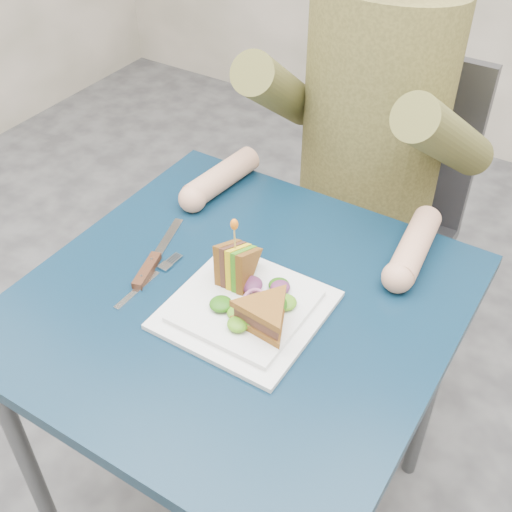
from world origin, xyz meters
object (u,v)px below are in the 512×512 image
Objects in this scene: diner at (375,88)px; sandwich_flat at (265,315)px; plate at (246,308)px; sandwich_upright at (235,265)px; knife at (151,264)px; fork at (148,281)px; table at (238,329)px; chair at (376,202)px.

diner reaches higher than sandwich_flat.
plate is (0.03, -0.58, -0.18)m from diner.
sandwich_upright reaches higher than knife.
plate reaches higher than knife.
sandwich_upright is at bearing 27.75° from fork.
sandwich_flat is (0.05, -0.02, 0.04)m from plate.
fork is at bearing -178.37° from sandwich_flat.
sandwich_upright is 0.74× the size of fork.
sandwich_flat is 0.61× the size of knife.
knife is at bearing 178.31° from plate.
table is 1.01× the size of diner.
table is at bearing 152.09° from sandwich_flat.
table is at bearing 4.24° from knife.
chair is 3.58× the size of plate.
plate is at bearing 155.56° from sandwich_flat.
plate is 1.20× the size of knife.
chair is 1.25× the size of diner.
diner reaches higher than table.
sandwich_flat is at bearing -6.53° from knife.
fork is (-0.15, -0.08, -0.05)m from sandwich_upright.
chair is 0.73m from knife.
knife is at bearing -108.40° from diner.
sandwich_flat is 0.73× the size of fork.
fork is (-0.17, -0.72, 0.19)m from chair.
fork is at bearing -103.02° from chair.
sandwich_upright is (-0.05, 0.04, 0.05)m from plate.
plate reaches higher than fork.
sandwich_flat is at bearing 1.63° from fork.
chair is at bearing 76.98° from fork.
chair is 7.04× the size of sandwich_upright.
knife is (-0.02, 0.04, 0.00)m from fork.
chair reaches higher than fork.
diner is 5.64× the size of sandwich_upright.
sandwich_upright reaches higher than table.
fork is (-0.25, -0.01, -0.04)m from sandwich_flat.
plate is at bearing -86.92° from diner.
sandwich_flat is at bearing -33.54° from sandwich_upright.
sandwich_flat is 0.28m from knife.
knife is at bearing 173.47° from sandwich_flat.
fork is at bearing -162.41° from table.
diner is at bearing 71.60° from knife.
table is 0.81× the size of chair.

